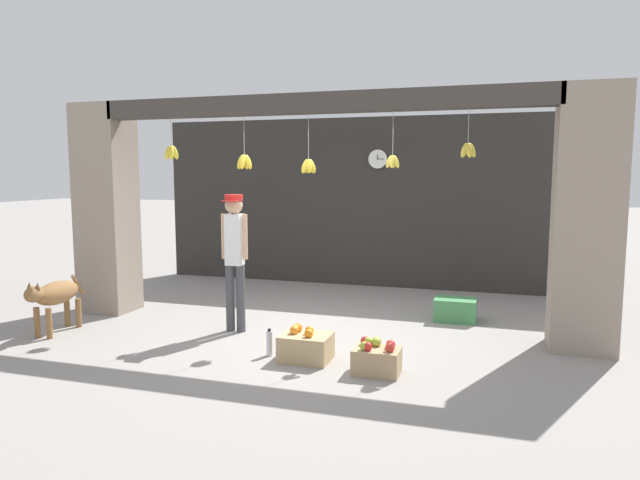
{
  "coord_description": "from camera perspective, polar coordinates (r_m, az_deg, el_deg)",
  "views": [
    {
      "loc": [
        2.17,
        -6.54,
        1.98
      ],
      "look_at": [
        0.0,
        0.47,
        1.11
      ],
      "focal_mm": 32.0,
      "sensor_mm": 36.0,
      "label": 1
    }
  ],
  "objects": [
    {
      "name": "ground_plane",
      "position": [
        7.17,
        -1.13,
        -9.31
      ],
      "size": [
        60.0,
        60.0,
        0.0
      ],
      "primitive_type": "plane",
      "color": "gray"
    },
    {
      "name": "shop_back_wall",
      "position": [
        10.0,
        4.66,
        3.76
      ],
      "size": [
        7.56,
        0.12,
        2.93
      ],
      "primitive_type": "cube",
      "color": "#2D2B28",
      "rests_on": "ground_plane"
    },
    {
      "name": "shop_pillar_left",
      "position": [
        8.67,
        -20.55,
        2.9
      ],
      "size": [
        0.7,
        0.6,
        2.93
      ],
      "primitive_type": "cube",
      "color": "gray",
      "rests_on": "ground_plane"
    },
    {
      "name": "shop_pillar_right",
      "position": [
        6.92,
        25.11,
        1.83
      ],
      "size": [
        0.7,
        0.6,
        2.93
      ],
      "primitive_type": "cube",
      "color": "gray",
      "rests_on": "ground_plane"
    },
    {
      "name": "storefront_awning",
      "position": [
        7.05,
        -1.02,
        13.18
      ],
      "size": [
        5.66,
        0.28,
        0.97
      ],
      "color": "#3D3833"
    },
    {
      "name": "dog",
      "position": [
        7.78,
        -25.02,
        -5.03
      ],
      "size": [
        0.32,
        1.03,
        0.71
      ],
      "rotation": [
        0.0,
        0.0,
        -1.52
      ],
      "color": "olive",
      "rests_on": "ground_plane"
    },
    {
      "name": "shopkeeper",
      "position": [
        7.13,
        -8.54,
        -1.06
      ],
      "size": [
        0.34,
        0.29,
        1.72
      ],
      "rotation": [
        0.0,
        0.0,
        3.2
      ],
      "color": "#424247",
      "rests_on": "ground_plane"
    },
    {
      "name": "fruit_crate_oranges",
      "position": [
        6.15,
        -1.45,
        -10.57
      ],
      "size": [
        0.52,
        0.42,
        0.37
      ],
      "color": "tan",
      "rests_on": "ground_plane"
    },
    {
      "name": "fruit_crate_apples",
      "position": [
        5.79,
        5.66,
        -11.71
      ],
      "size": [
        0.46,
        0.33,
        0.34
      ],
      "color": "tan",
      "rests_on": "ground_plane"
    },
    {
      "name": "produce_box_green",
      "position": [
        7.93,
        13.37,
        -6.79
      ],
      "size": [
        0.55,
        0.4,
        0.3
      ],
      "primitive_type": "cube",
      "color": "#42844C",
      "rests_on": "ground_plane"
    },
    {
      "name": "water_bottle",
      "position": [
        6.32,
        -5.08,
        -10.23
      ],
      "size": [
        0.07,
        0.07,
        0.3
      ],
      "color": "silver",
      "rests_on": "ground_plane"
    },
    {
      "name": "wall_clock",
      "position": [
        9.87,
        5.8,
        8.06
      ],
      "size": [
        0.34,
        0.03,
        0.34
      ],
      "color": "black"
    }
  ]
}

